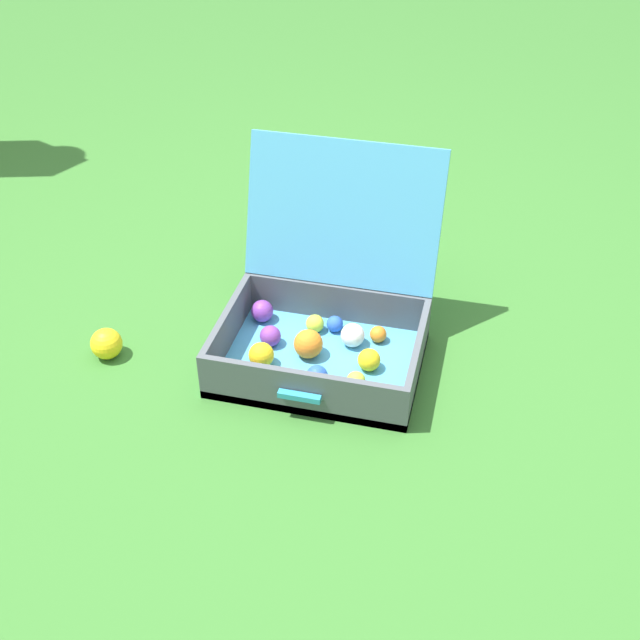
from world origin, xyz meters
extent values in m
plane|color=#336B28|center=(0.00, 0.00, 0.00)|extent=(16.00, 16.00, 0.00)
cube|color=#4799C6|center=(0.01, -0.01, 0.01)|extent=(0.55, 0.41, 0.03)
cube|color=#4C5156|center=(-0.25, -0.01, 0.07)|extent=(0.02, 0.41, 0.14)
cube|color=#4C5156|center=(0.27, -0.01, 0.07)|extent=(0.02, 0.41, 0.14)
cube|color=#4C5156|center=(0.01, -0.20, 0.07)|extent=(0.51, 0.02, 0.14)
cube|color=#4C5156|center=(0.01, 0.19, 0.07)|extent=(0.51, 0.02, 0.14)
cube|color=#4799C6|center=(0.01, 0.26, 0.33)|extent=(0.55, 0.14, 0.39)
cube|color=teal|center=(0.01, -0.22, 0.08)|extent=(0.11, 0.02, 0.02)
sphere|color=purple|center=(-0.20, 0.13, 0.06)|extent=(0.06, 0.06, 0.06)
sphere|color=blue|center=(0.03, -0.11, 0.05)|extent=(0.06, 0.06, 0.06)
sphere|color=yellow|center=(-0.14, -0.07, 0.06)|extent=(0.07, 0.07, 0.07)
sphere|color=red|center=(-0.16, -0.14, 0.05)|extent=(0.05, 0.05, 0.05)
sphere|color=white|center=(0.08, 0.08, 0.06)|extent=(0.07, 0.07, 0.07)
sphere|color=orange|center=(-0.02, 0.00, 0.07)|extent=(0.08, 0.08, 0.08)
sphere|color=yellow|center=(0.15, -0.02, 0.06)|extent=(0.06, 0.06, 0.06)
sphere|color=#CCDB38|center=(0.13, -0.10, 0.05)|extent=(0.05, 0.05, 0.05)
sphere|color=purple|center=(-0.14, 0.02, 0.05)|extent=(0.06, 0.06, 0.06)
sphere|color=#CCDB38|center=(-0.03, 0.11, 0.05)|extent=(0.05, 0.05, 0.05)
sphere|color=orange|center=(0.15, 0.11, 0.05)|extent=(0.05, 0.05, 0.05)
sphere|color=purple|center=(-0.01, -0.14, 0.05)|extent=(0.05, 0.05, 0.05)
sphere|color=blue|center=(0.02, 0.13, 0.05)|extent=(0.05, 0.05, 0.05)
sphere|color=yellow|center=(-0.58, -0.11, 0.04)|extent=(0.09, 0.09, 0.09)
camera|label=1|loc=(0.42, -1.65, 1.43)|focal=45.07mm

